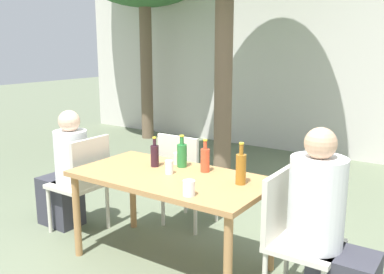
# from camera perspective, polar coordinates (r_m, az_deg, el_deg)

# --- Properties ---
(ground_plane) EXTENTS (30.00, 30.00, 0.00)m
(ground_plane) POSITION_cam_1_polar(r_m,az_deg,el_deg) (3.65, -2.76, -16.29)
(ground_plane) COLOR #667056
(cafe_building_wall) EXTENTS (10.00, 0.08, 2.80)m
(cafe_building_wall) POSITION_cam_1_polar(r_m,az_deg,el_deg) (6.92, 18.12, 8.90)
(cafe_building_wall) COLOR beige
(cafe_building_wall) RESTS_ON ground_plane
(dining_table_front) EXTENTS (1.56, 0.81, 0.74)m
(dining_table_front) POSITION_cam_1_polar(r_m,az_deg,el_deg) (3.38, -2.88, -6.42)
(dining_table_front) COLOR #B27F4C
(dining_table_front) RESTS_ON ground_plane
(patio_chair_0) EXTENTS (0.44, 0.44, 0.92)m
(patio_chair_0) POSITION_cam_1_polar(r_m,az_deg,el_deg) (4.08, -14.30, -5.42)
(patio_chair_0) COLOR beige
(patio_chair_0) RESTS_ON ground_plane
(patio_chair_1) EXTENTS (0.44, 0.44, 0.92)m
(patio_chair_1) POSITION_cam_1_polar(r_m,az_deg,el_deg) (2.98, 13.26, -12.23)
(patio_chair_1) COLOR beige
(patio_chair_1) RESTS_ON ground_plane
(patio_chair_2) EXTENTS (0.44, 0.44, 0.92)m
(patio_chair_2) POSITION_cam_1_polar(r_m,az_deg,el_deg) (4.09, -0.95, -5.01)
(patio_chair_2) COLOR beige
(patio_chair_2) RESTS_ON ground_plane
(person_seated_0) EXTENTS (0.55, 0.31, 1.15)m
(person_seated_0) POSITION_cam_1_polar(r_m,az_deg,el_deg) (4.27, -16.48, -5.05)
(person_seated_0) COLOR #383842
(person_seated_0) RESTS_ON ground_plane
(person_seated_1) EXTENTS (0.58, 0.36, 1.25)m
(person_seated_1) POSITION_cam_1_polar(r_m,az_deg,el_deg) (2.90, 17.67, -12.42)
(person_seated_1) COLOR #383842
(person_seated_1) RESTS_ON ground_plane
(wine_bottle_0) EXTENTS (0.07, 0.07, 0.25)m
(wine_bottle_0) POSITION_cam_1_polar(r_m,az_deg,el_deg) (3.57, -4.99, -2.41)
(wine_bottle_0) COLOR #331923
(wine_bottle_0) RESTS_ON dining_table_front
(green_bottle_1) EXTENTS (0.08, 0.08, 0.27)m
(green_bottle_1) POSITION_cam_1_polar(r_m,az_deg,el_deg) (3.54, -1.35, -2.36)
(green_bottle_1) COLOR #287A38
(green_bottle_1) RESTS_ON dining_table_front
(amber_bottle_2) EXTENTS (0.08, 0.08, 0.31)m
(amber_bottle_2) POSITION_cam_1_polar(r_m,az_deg,el_deg) (3.13, 6.54, -4.13)
(amber_bottle_2) COLOR #9E661E
(amber_bottle_2) RESTS_ON dining_table_front
(soda_bottle_3) EXTENTS (0.07, 0.07, 0.27)m
(soda_bottle_3) POSITION_cam_1_polar(r_m,az_deg,el_deg) (3.41, 1.76, -3.00)
(soda_bottle_3) COLOR #DB4C2D
(soda_bottle_3) RESTS_ON dining_table_front
(drinking_glass_0) EXTENTS (0.06, 0.06, 0.11)m
(drinking_glass_0) POSITION_cam_1_polar(r_m,az_deg,el_deg) (3.38, -3.07, -4.02)
(drinking_glass_0) COLOR white
(drinking_glass_0) RESTS_ON dining_table_front
(drinking_glass_1) EXTENTS (0.08, 0.08, 0.11)m
(drinking_glass_1) POSITION_cam_1_polar(r_m,az_deg,el_deg) (2.90, -0.42, -6.82)
(drinking_glass_1) COLOR white
(drinking_glass_1) RESTS_ON dining_table_front
(drinking_glass_2) EXTENTS (0.07, 0.07, 0.10)m
(drinking_glass_2) POSITION_cam_1_polar(r_m,az_deg,el_deg) (3.64, -1.94, -2.88)
(drinking_glass_2) COLOR silver
(drinking_glass_2) RESTS_ON dining_table_front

